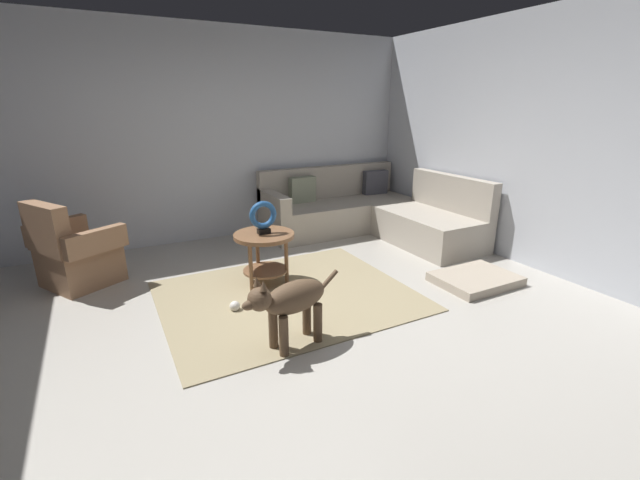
{
  "coord_description": "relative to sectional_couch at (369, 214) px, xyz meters",
  "views": [
    {
      "loc": [
        -1.28,
        -2.66,
        1.76
      ],
      "look_at": [
        0.45,
        0.6,
        0.55
      ],
      "focal_mm": 23.46,
      "sensor_mm": 36.0,
      "label": 1
    }
  ],
  "objects": [
    {
      "name": "ground_plane",
      "position": [
        -1.99,
        -2.02,
        -0.34
      ],
      "size": [
        6.0,
        6.0,
        0.1
      ],
      "primitive_type": "cube",
      "color": "#B7B2A8"
    },
    {
      "name": "wall_back",
      "position": [
        -1.99,
        0.92,
        1.06
      ],
      "size": [
        6.0,
        0.12,
        2.7
      ],
      "primitive_type": "cube",
      "color": "silver",
      "rests_on": "ground_plane"
    },
    {
      "name": "wall_right",
      "position": [
        0.95,
        -2.02,
        1.06
      ],
      "size": [
        0.12,
        6.0,
        2.7
      ],
      "primitive_type": "cube",
      "color": "silver",
      "rests_on": "ground_plane"
    },
    {
      "name": "area_rug",
      "position": [
        -1.84,
        -1.32,
        -0.28
      ],
      "size": [
        2.3,
        1.9,
        0.01
      ],
      "primitive_type": "cube",
      "color": "tan",
      "rests_on": "ground_plane"
    },
    {
      "name": "sectional_couch",
      "position": [
        0.0,
        0.0,
        0.0
      ],
      "size": [
        2.2,
        2.25,
        0.88
      ],
      "color": "#B2A899",
      "rests_on": "ground_plane"
    },
    {
      "name": "armchair",
      "position": [
        -3.6,
        -0.08,
        0.03
      ],
      "size": [
        0.92,
        0.99,
        0.88
      ],
      "rotation": [
        0.0,
        0.0,
        -1.04
      ],
      "color": "#936B4C",
      "rests_on": "ground_plane"
    },
    {
      "name": "side_table",
      "position": [
        -1.91,
        -0.95,
        0.13
      ],
      "size": [
        0.6,
        0.6,
        0.54
      ],
      "color": "brown",
      "rests_on": "ground_plane"
    },
    {
      "name": "torus_sculpture",
      "position": [
        -1.91,
        -0.95,
        0.42
      ],
      "size": [
        0.28,
        0.08,
        0.33
      ],
      "color": "black",
      "rests_on": "side_table"
    },
    {
      "name": "dog_bed_mat",
      "position": [
        -0.01,
        -1.94,
        -0.24
      ],
      "size": [
        0.8,
        0.6,
        0.09
      ],
      "primitive_type": "cube",
      "color": "#B2A38E",
      "rests_on": "ground_plane"
    },
    {
      "name": "dog",
      "position": [
        -2.16,
        -2.14,
        0.09
      ],
      "size": [
        0.84,
        0.31,
        0.63
      ],
      "rotation": [
        0.0,
        0.0,
        1.76
      ],
      "color": "brown",
      "rests_on": "ground_plane"
    },
    {
      "name": "dog_toy_ball",
      "position": [
        -2.37,
        -1.38,
        -0.24
      ],
      "size": [
        0.09,
        0.09,
        0.09
      ],
      "primitive_type": "sphere",
      "color": "silver",
      "rests_on": "ground_plane"
    }
  ]
}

